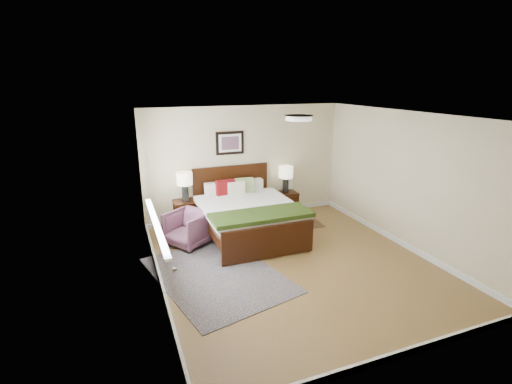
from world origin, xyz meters
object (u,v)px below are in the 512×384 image
lamp_left (185,181)px  rug_persian (217,275)px  bed (247,210)px  nightstand_left (186,207)px  nightstand_right (285,201)px  lamp_right (286,175)px  armchair (188,228)px

lamp_left → rug_persian: bearing=-88.6°
bed → rug_persian: 1.75m
nightstand_left → rug_persian: bearing=-88.6°
nightstand_left → nightstand_right: size_ratio=1.11×
nightstand_left → rug_persian: 2.22m
lamp_right → armchair: bearing=-160.3°
nightstand_right → armchair: size_ratio=0.74×
lamp_left → rug_persian: (0.05, -2.19, -1.01)m
nightstand_right → rug_persian: (-2.25, -2.18, -0.32)m
armchair → lamp_right: bearing=75.3°
nightstand_left → lamp_left: 0.55m
nightstand_right → bed: bearing=-145.7°
armchair → rug_persian: (0.19, -1.32, -0.32)m
lamp_right → rug_persian: 3.29m
bed → nightstand_right: (1.26, 0.86, -0.22)m
nightstand_right → rug_persian: 3.15m
rug_persian → nightstand_left: bearing=78.1°
rug_persian → bed: bearing=39.7°
bed → nightstand_left: size_ratio=3.76×
lamp_left → lamp_right: bearing=0.0°
bed → lamp_right: 1.58m
lamp_left → lamp_right: size_ratio=1.00×
lamp_left → lamp_right: lamp_left is taller
nightstand_left → lamp_right: size_ratio=0.97×
lamp_left → nightstand_left: bearing=-90.0°
bed → nightstand_right: bearing=34.3°
rug_persian → armchair: bearing=85.0°
nightstand_right → armchair: bearing=-160.5°
nightstand_right → lamp_left: (-2.31, 0.01, 0.69)m
bed → nightstand_right: 1.54m
bed → lamp_left: bearing=140.5°
nightstand_left → nightstand_right: nightstand_left is taller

